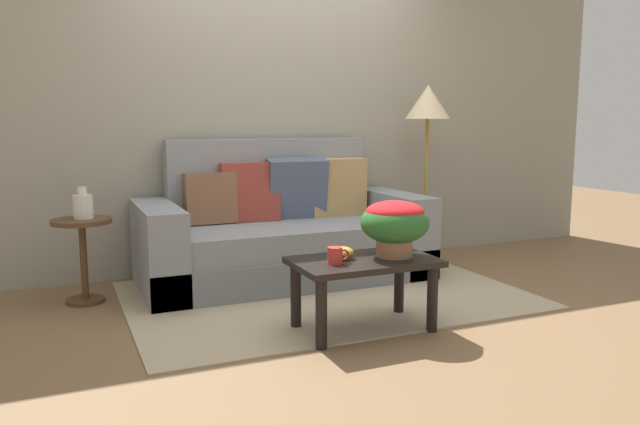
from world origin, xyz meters
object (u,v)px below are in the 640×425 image
(snack_bowl, at_px, (342,252))
(table_vase, at_px, (83,206))
(coffee_table, at_px, (364,272))
(couch, at_px, (282,235))
(potted_plant, at_px, (395,222))
(side_table, at_px, (83,245))
(floor_lamp, at_px, (428,115))
(coffee_mug, at_px, (336,256))

(snack_bowl, bearing_deg, table_vase, 138.02)
(table_vase, bearing_deg, coffee_table, -40.82)
(couch, height_order, potted_plant, couch)
(side_table, relative_size, snack_bowl, 4.01)
(coffee_table, xyz_separation_m, floor_lamp, (1.29, 1.35, 0.88))
(snack_bowl, bearing_deg, potted_plant, -12.19)
(side_table, bearing_deg, table_vase, 46.29)
(coffee_table, relative_size, floor_lamp, 0.55)
(couch, height_order, coffee_table, couch)
(table_vase, bearing_deg, couch, 2.45)
(side_table, xyz_separation_m, potted_plant, (1.61, -1.21, 0.23))
(floor_lamp, xyz_separation_m, table_vase, (-2.69, -0.14, -0.58))
(floor_lamp, bearing_deg, snack_bowl, -137.14)
(coffee_mug, height_order, table_vase, table_vase)
(potted_plant, distance_m, coffee_mug, 0.41)
(floor_lamp, xyz_separation_m, snack_bowl, (-1.40, -1.30, -0.77))
(table_vase, bearing_deg, floor_lamp, 2.96)
(couch, relative_size, potted_plant, 5.36)
(side_table, distance_m, snack_bowl, 1.74)
(side_table, bearing_deg, snack_bowl, -41.26)
(coffee_table, bearing_deg, table_vase, 139.18)
(side_table, xyz_separation_m, snack_bowl, (1.30, -1.14, 0.07))
(side_table, xyz_separation_m, coffee_mug, (1.22, -1.24, 0.08))
(couch, relative_size, floor_lamp, 1.42)
(snack_bowl, relative_size, table_vase, 0.67)
(side_table, relative_size, floor_lamp, 0.38)
(couch, bearing_deg, coffee_table, -89.07)
(table_vase, bearing_deg, side_table, -133.71)
(couch, bearing_deg, side_table, -176.94)
(coffee_table, height_order, coffee_mug, coffee_mug)
(coffee_table, relative_size, snack_bowl, 5.83)
(floor_lamp, relative_size, snack_bowl, 10.67)
(side_table, bearing_deg, potted_plant, -36.99)
(couch, distance_m, side_table, 1.40)
(side_table, relative_size, table_vase, 2.69)
(couch, relative_size, table_vase, 10.17)
(coffee_table, relative_size, table_vase, 3.90)
(coffee_table, bearing_deg, snack_bowl, 155.35)
(couch, distance_m, snack_bowl, 1.23)
(couch, height_order, coffee_mug, couch)
(coffee_table, relative_size, potted_plant, 2.05)
(floor_lamp, bearing_deg, coffee_mug, -136.67)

